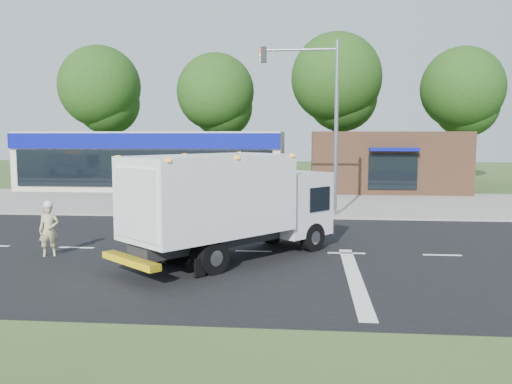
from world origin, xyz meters
TOP-DOWN VIEW (x-y plane):
  - ground at (0.00, 0.00)m, footprint 120.00×120.00m
  - road_asphalt at (0.00, 0.00)m, footprint 60.00×14.00m
  - sidewalk at (0.00, 8.20)m, footprint 60.00×2.40m
  - parking_apron at (0.00, 14.00)m, footprint 60.00×9.00m
  - lane_markings at (1.35, -1.35)m, footprint 55.20×7.00m
  - ems_box_truck at (-0.59, -1.23)m, footprint 6.45×6.99m
  - emergency_worker at (-6.32, -1.26)m, footprint 0.71×0.61m
  - retail_strip_mall at (-9.00, 19.93)m, footprint 18.00×6.20m
  - brown_storefront at (7.00, 19.98)m, footprint 10.00×6.70m
  - traffic_signal_pole at (2.35, 7.60)m, footprint 3.51×0.25m
  - background_trees at (-0.85, 28.16)m, footprint 36.77×7.39m

SIDE VIEW (x-z plane):
  - ground at x=0.00m, z-range 0.00..0.00m
  - road_asphalt at x=0.00m, z-range -0.01..0.01m
  - parking_apron at x=0.00m, z-range 0.00..0.02m
  - lane_markings at x=1.35m, z-range 0.01..0.02m
  - sidewalk at x=0.00m, z-range 0.00..0.12m
  - emergency_worker at x=-6.32m, z-range -0.01..1.75m
  - ems_box_truck at x=-0.59m, z-range 0.25..3.48m
  - brown_storefront at x=7.00m, z-range 0.00..4.00m
  - retail_strip_mall at x=-9.00m, z-range 0.01..4.01m
  - traffic_signal_pole at x=2.35m, z-range 0.92..8.92m
  - background_trees at x=-0.85m, z-range 1.33..13.43m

